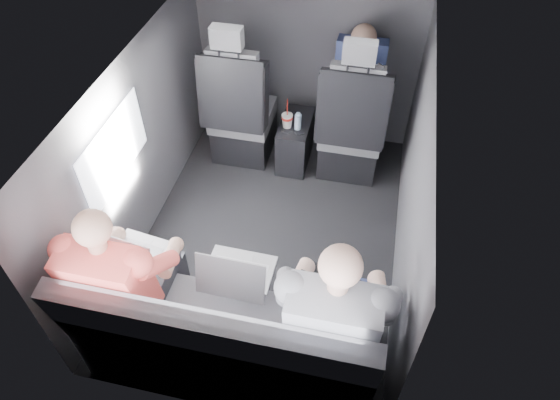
% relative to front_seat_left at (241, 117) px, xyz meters
% --- Properties ---
extents(floor, '(2.60, 2.60, 0.00)m').
position_rel_front_seat_left_xyz_m(floor, '(0.45, -0.84, -0.40)').
color(floor, black).
rests_on(floor, ground).
extents(ceiling, '(2.60, 2.60, 0.00)m').
position_rel_front_seat_left_xyz_m(ceiling, '(0.45, -0.84, 0.95)').
color(ceiling, '#B2B2AD').
rests_on(ceiling, panel_back).
extents(panel_left, '(0.02, 2.60, 1.35)m').
position_rel_front_seat_left_xyz_m(panel_left, '(-0.45, -0.84, 0.27)').
color(panel_left, '#56565B').
rests_on(panel_left, floor).
extents(panel_right, '(0.02, 2.60, 1.35)m').
position_rel_front_seat_left_xyz_m(panel_right, '(1.35, -0.84, 0.27)').
color(panel_right, '#56565B').
rests_on(panel_right, floor).
extents(panel_front, '(1.80, 0.02, 1.35)m').
position_rel_front_seat_left_xyz_m(panel_front, '(0.45, 0.46, 0.27)').
color(panel_front, '#56565B').
rests_on(panel_front, floor).
extents(panel_back, '(1.80, 0.02, 1.35)m').
position_rel_front_seat_left_xyz_m(panel_back, '(0.45, -2.14, 0.27)').
color(panel_back, '#56565B').
rests_on(panel_back, floor).
extents(side_window, '(0.02, 0.75, 0.42)m').
position_rel_front_seat_left_xyz_m(side_window, '(-0.43, -1.14, 0.50)').
color(side_window, white).
rests_on(side_window, panel_left).
extents(seatbelt, '(0.35, 0.11, 0.59)m').
position_rel_front_seat_left_xyz_m(seatbelt, '(0.90, -0.17, 0.40)').
color(seatbelt, black).
rests_on(seatbelt, front_seat_right).
extents(front_seat_left, '(0.52, 0.58, 1.26)m').
position_rel_front_seat_left_xyz_m(front_seat_left, '(0.00, 0.00, 0.00)').
color(front_seat_left, black).
rests_on(front_seat_left, floor).
extents(front_seat_right, '(0.52, 0.58, 1.26)m').
position_rel_front_seat_left_xyz_m(front_seat_right, '(0.90, 0.00, 0.00)').
color(front_seat_right, black).
rests_on(front_seat_right, floor).
extents(center_console, '(0.24, 0.48, 0.41)m').
position_rel_front_seat_left_xyz_m(center_console, '(0.45, 0.04, -0.20)').
color(center_console, black).
rests_on(center_console, floor).
extents(rear_bench, '(1.60, 0.57, 0.92)m').
position_rel_front_seat_left_xyz_m(rear_bench, '(0.45, -1.90, -0.09)').
color(rear_bench, '#59595E').
rests_on(rear_bench, floor).
extents(soda_cup, '(0.09, 0.09, 0.27)m').
position_rel_front_seat_left_xyz_m(soda_cup, '(0.40, -0.05, 0.07)').
color(soda_cup, white).
rests_on(soda_cup, center_console).
extents(water_bottle, '(0.05, 0.05, 0.16)m').
position_rel_front_seat_left_xyz_m(water_bottle, '(0.49, -0.05, 0.07)').
color(water_bottle, '#9DC1D4').
rests_on(water_bottle, center_console).
extents(laptop_white, '(0.33, 0.32, 0.23)m').
position_rel_front_seat_left_xyz_m(laptop_white, '(-0.14, -1.64, 0.23)').
color(laptop_white, white).
rests_on(laptop_white, passenger_rear_left).
extents(laptop_silver, '(0.38, 0.34, 0.26)m').
position_rel_front_seat_left_xyz_m(laptop_silver, '(0.46, -1.66, 0.24)').
color(laptop_silver, '#A5A5AA').
rests_on(laptop_silver, rear_bench).
extents(laptop_black, '(0.41, 0.40, 0.25)m').
position_rel_front_seat_left_xyz_m(laptop_black, '(0.98, -1.68, 0.23)').
color(laptop_black, black).
rests_on(laptop_black, passenger_rear_right).
extents(passenger_rear_left, '(0.51, 0.62, 1.23)m').
position_rel_front_seat_left_xyz_m(passenger_rear_left, '(-0.11, -1.81, 0.23)').
color(passenger_rear_left, '#2D2E32').
rests_on(passenger_rear_left, rear_bench).
extents(passenger_rear_right, '(0.54, 0.65, 1.28)m').
position_rel_front_seat_left_xyz_m(passenger_rear_right, '(1.01, -1.81, 0.25)').
color(passenger_rear_right, navy).
rests_on(passenger_rear_right, rear_bench).
extents(passenger_front_right, '(0.38, 0.38, 0.73)m').
position_rel_front_seat_left_xyz_m(passenger_front_right, '(0.89, 0.26, 0.34)').
color(passenger_front_right, navy).
rests_on(passenger_front_right, front_seat_right).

